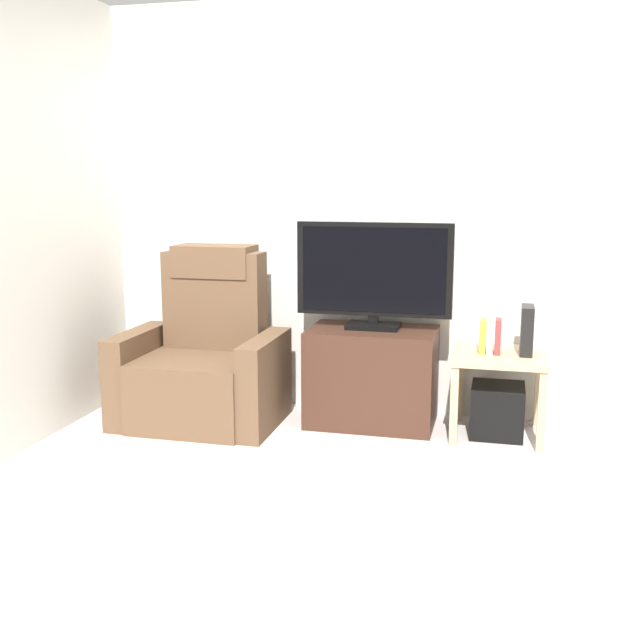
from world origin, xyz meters
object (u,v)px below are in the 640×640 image
object	(u,v)px
side_table	(499,367)
book_leftmost	(483,336)
recliner_armchair	(204,361)
subwoofer_box	(497,410)
television	(374,273)
tv_stand	(372,376)
game_console	(527,330)
book_middle	(490,339)
book_rightmost	(498,336)

from	to	relation	value
side_table	book_leftmost	size ratio (longest dim) A/B	2.75
recliner_armchair	book_leftmost	bearing A→B (deg)	-5.88
recliner_armchair	subwoofer_box	bearing A→B (deg)	-5.44
television	recliner_armchair	bearing A→B (deg)	-169.73
tv_stand	game_console	bearing A→B (deg)	-2.17
recliner_armchair	book_leftmost	size ratio (longest dim) A/B	5.51
side_table	subwoofer_box	world-z (taller)	side_table
tv_stand	game_console	size ratio (longest dim) A/B	2.73
television	book_middle	xyz separation A→B (m)	(0.70, -0.08, -0.35)
side_table	subwoofer_box	distance (m)	0.27
book_leftmost	book_middle	world-z (taller)	book_leftmost
subwoofer_box	book_leftmost	bearing A→B (deg)	-168.69
subwoofer_box	book_middle	size ratio (longest dim) A/B	1.83
recliner_armchair	subwoofer_box	distance (m)	1.81
recliner_armchair	book_middle	world-z (taller)	recliner_armchair
side_table	game_console	distance (m)	0.27
recliner_armchair	subwoofer_box	size ratio (longest dim) A/B	3.55
tv_stand	book_leftmost	xyz separation A→B (m)	(0.66, -0.06, 0.30)
tv_stand	book_leftmost	distance (m)	0.73
side_table	book_rightmost	distance (m)	0.19
side_table	subwoofer_box	xyz separation A→B (m)	(0.00, 0.00, -0.27)
book_leftmost	book_middle	xyz separation A→B (m)	(0.04, 0.00, -0.01)
book_rightmost	tv_stand	bearing A→B (deg)	175.06
side_table	game_console	xyz separation A→B (m)	(0.15, 0.01, 0.22)
television	subwoofer_box	distance (m)	1.09
book_leftmost	book_rightmost	distance (m)	0.09
side_table	book_middle	bearing A→B (deg)	-161.31
book_rightmost	subwoofer_box	bearing A→B (deg)	53.69
tv_stand	game_console	xyz separation A→B (m)	(0.90, -0.03, 0.34)
television	book_rightmost	size ratio (longest dim) A/B	4.62
book_leftmost	book_middle	bearing A→B (deg)	0.00
recliner_armchair	book_middle	size ratio (longest dim) A/B	6.48
book_leftmost	game_console	size ratio (longest dim) A/B	0.69
book_leftmost	game_console	bearing A→B (deg)	6.98
book_leftmost	subwoofer_box	bearing A→B (deg)	11.31
book_rightmost	book_middle	bearing A→B (deg)	180.00
television	side_table	distance (m)	0.92
book_rightmost	game_console	distance (m)	0.17
television	side_table	bearing A→B (deg)	-4.75
game_console	side_table	bearing A→B (deg)	-176.05
television	game_console	world-z (taller)	television
book_leftmost	game_console	xyz separation A→B (m)	(0.24, 0.03, 0.04)
recliner_armchair	game_console	world-z (taller)	recliner_armchair
tv_stand	game_console	distance (m)	0.97
subwoofer_box	book_leftmost	distance (m)	0.46
book_middle	recliner_armchair	bearing A→B (deg)	-176.55
book_leftmost	tv_stand	bearing A→B (deg)	174.43
game_console	television	bearing A→B (deg)	176.64
book_leftmost	book_rightmost	world-z (taller)	book_rightmost
book_leftmost	game_console	world-z (taller)	game_console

